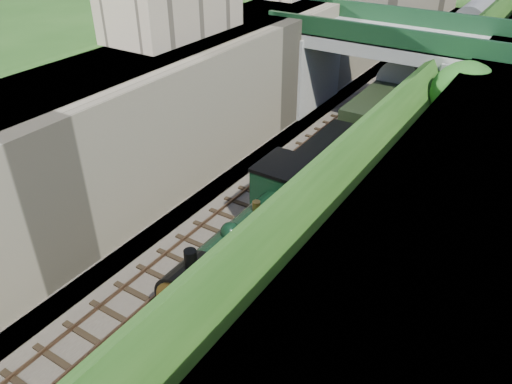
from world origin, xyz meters
name	(u,v)px	position (x,y,z in m)	size (l,w,h in m)	color
ground	(140,353)	(0.00, 0.00, 0.00)	(160.00, 160.00, 0.00)	#1E4714
trackbed	(358,143)	(0.00, 20.00, 0.10)	(10.00, 90.00, 0.20)	#473F38
retaining_wall	(286,76)	(-5.50, 20.00, 3.50)	(1.00, 90.00, 7.00)	#756B56
street_plateau_left	(242,67)	(-9.00, 20.00, 3.50)	(6.00, 90.00, 7.00)	#262628
embankment_slope	(436,134)	(5.01, 18.03, 2.78)	(4.49, 90.00, 6.36)	#1E4714
track_left	(330,133)	(-2.00, 20.00, 0.25)	(2.50, 90.00, 0.20)	black
track_right	(376,145)	(1.20, 20.00, 0.25)	(2.50, 90.00, 0.20)	black
road_bridge	(402,68)	(0.94, 24.00, 4.08)	(16.00, 6.40, 7.25)	gray
tree	(466,97)	(5.91, 19.27, 4.65)	(3.60, 3.80, 6.60)	black
locomotive	(254,240)	(1.20, 5.72, 1.89)	(3.10, 10.22, 3.83)	black
tender	(331,172)	(1.20, 13.09, 1.62)	(2.70, 6.00, 3.05)	black
coach_front	(409,91)	(1.20, 25.69, 2.05)	(2.90, 18.00, 3.70)	black
coach_middle	(471,33)	(1.20, 44.49, 2.05)	(2.90, 18.00, 3.70)	black
coach_rear	(506,0)	(1.20, 63.29, 2.05)	(2.90, 18.00, 3.70)	black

